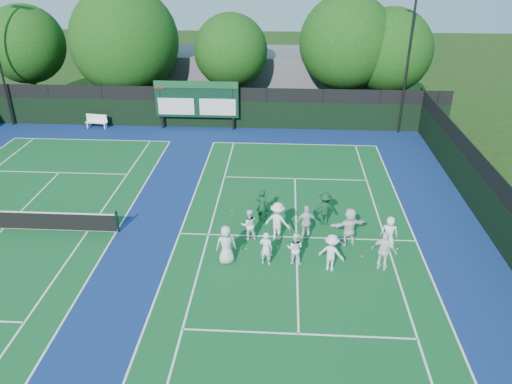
# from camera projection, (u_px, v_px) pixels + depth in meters

# --- Properties ---
(ground) EXTENTS (120.00, 120.00, 0.00)m
(ground) POSITION_uv_depth(u_px,v_px,m) (297.00, 249.00, 22.28)
(ground) COLOR #19340E
(ground) RESTS_ON ground
(court_apron) EXTENTS (34.00, 32.00, 0.01)m
(court_apron) POSITION_uv_depth(u_px,v_px,m) (169.00, 233.00, 23.49)
(court_apron) COLOR navy
(court_apron) RESTS_ON ground
(near_court) EXTENTS (11.05, 23.85, 0.01)m
(near_court) POSITION_uv_depth(u_px,v_px,m) (296.00, 237.00, 23.17)
(near_court) COLOR #105023
(near_court) RESTS_ON ground
(left_court) EXTENTS (11.05, 23.85, 0.01)m
(left_court) POSITION_uv_depth(u_px,v_px,m) (4.00, 228.00, 23.92)
(left_court) COLOR #105023
(left_court) RESTS_ON ground
(back_fence) EXTENTS (34.00, 0.08, 3.00)m
(back_fence) POSITION_uv_depth(u_px,v_px,m) (212.00, 109.00, 36.25)
(back_fence) COLOR black
(back_fence) RESTS_ON ground
(divider_fence_right) EXTENTS (0.08, 32.00, 3.00)m
(divider_fence_right) POSITION_uv_depth(u_px,v_px,m) (501.00, 218.00, 22.08)
(divider_fence_right) COLOR black
(divider_fence_right) RESTS_ON ground
(scoreboard) EXTENTS (6.00, 0.21, 3.55)m
(scoreboard) POSITION_uv_depth(u_px,v_px,m) (196.00, 100.00, 35.56)
(scoreboard) COLOR black
(scoreboard) RESTS_ON ground
(clubhouse) EXTENTS (18.00, 6.00, 4.00)m
(clubhouse) POSITION_uv_depth(u_px,v_px,m) (271.00, 75.00, 42.87)
(clubhouse) COLOR #5D5D62
(clubhouse) RESTS_ON ground
(light_pole_right) EXTENTS (1.20, 0.30, 10.12)m
(light_pole_right) POSITION_uv_depth(u_px,v_px,m) (410.00, 42.00, 33.03)
(light_pole_right) COLOR black
(light_pole_right) RESTS_ON ground
(tennis_net) EXTENTS (11.30, 0.10, 1.10)m
(tennis_net) POSITION_uv_depth(u_px,v_px,m) (2.00, 219.00, 23.70)
(tennis_net) COLOR black
(tennis_net) RESTS_ON ground
(bench) EXTENTS (1.64, 0.62, 1.01)m
(bench) POSITION_uv_depth(u_px,v_px,m) (97.00, 121.00, 36.51)
(bench) COLOR white
(bench) RESTS_ON ground
(tree_a) EXTENTS (5.97, 5.97, 8.18)m
(tree_a) POSITION_uv_depth(u_px,v_px,m) (29.00, 46.00, 38.56)
(tree_a) COLOR black
(tree_a) RESTS_ON ground
(tree_b) EXTENTS (8.20, 8.20, 9.61)m
(tree_b) POSITION_uv_depth(u_px,v_px,m) (127.00, 44.00, 38.02)
(tree_b) COLOR black
(tree_b) RESTS_ON ground
(tree_c) EXTENTS (5.57, 5.57, 7.67)m
(tree_c) POSITION_uv_depth(u_px,v_px,m) (233.00, 53.00, 37.84)
(tree_c) COLOR black
(tree_c) RESTS_ON ground
(tree_d) EXTENTS (7.04, 7.04, 9.11)m
(tree_d) POSITION_uv_depth(u_px,v_px,m) (348.00, 45.00, 37.08)
(tree_d) COLOR black
(tree_d) RESTS_ON ground
(tree_e) EXTENTS (6.27, 6.27, 8.15)m
(tree_e) POSITION_uv_depth(u_px,v_px,m) (391.00, 53.00, 37.16)
(tree_e) COLOR black
(tree_e) RESTS_ON ground
(tennis_ball_0) EXTENTS (0.07, 0.07, 0.07)m
(tennis_ball_0) POSITION_uv_depth(u_px,v_px,m) (246.00, 249.00, 22.26)
(tennis_ball_0) COLOR #B5CA17
(tennis_ball_0) RESTS_ON ground
(tennis_ball_2) EXTENTS (0.07, 0.07, 0.07)m
(tennis_ball_2) POSITION_uv_depth(u_px,v_px,m) (397.00, 249.00, 22.26)
(tennis_ball_2) COLOR #B5CA17
(tennis_ball_2) RESTS_ON ground
(tennis_ball_3) EXTENTS (0.07, 0.07, 0.07)m
(tennis_ball_3) POSITION_uv_depth(u_px,v_px,m) (232.00, 210.00, 25.43)
(tennis_ball_3) COLOR #B5CA17
(tennis_ball_3) RESTS_ON ground
(tennis_ball_4) EXTENTS (0.07, 0.07, 0.07)m
(tennis_ball_4) POSITION_uv_depth(u_px,v_px,m) (327.00, 208.00, 25.65)
(tennis_ball_4) COLOR #B5CA17
(tennis_ball_4) RESTS_ON ground
(tennis_ball_5) EXTENTS (0.07, 0.07, 0.07)m
(tennis_ball_5) POSITION_uv_depth(u_px,v_px,m) (362.00, 256.00, 21.74)
(tennis_ball_5) COLOR #B5CA17
(tennis_ball_5) RESTS_ON ground
(player_front_0) EXTENTS (0.97, 0.76, 1.76)m
(player_front_0) POSITION_uv_depth(u_px,v_px,m) (226.00, 245.00, 21.01)
(player_front_0) COLOR silver
(player_front_0) RESTS_ON ground
(player_front_1) EXTENTS (0.63, 0.47, 1.55)m
(player_front_1) POSITION_uv_depth(u_px,v_px,m) (266.00, 248.00, 20.94)
(player_front_1) COLOR white
(player_front_1) RESTS_ON ground
(player_front_2) EXTENTS (0.81, 0.69, 1.47)m
(player_front_2) POSITION_uv_depth(u_px,v_px,m) (295.00, 248.00, 21.03)
(player_front_2) COLOR white
(player_front_2) RESTS_ON ground
(player_front_3) EXTENTS (1.22, 0.95, 1.66)m
(player_front_3) POSITION_uv_depth(u_px,v_px,m) (331.00, 253.00, 20.56)
(player_front_3) COLOR white
(player_front_3) RESTS_ON ground
(player_front_4) EXTENTS (1.13, 0.82, 1.79)m
(player_front_4) POSITION_uv_depth(u_px,v_px,m) (384.00, 251.00, 20.56)
(player_front_4) COLOR white
(player_front_4) RESTS_ON ground
(player_back_0) EXTENTS (0.85, 0.73, 1.51)m
(player_back_0) POSITION_uv_depth(u_px,v_px,m) (249.00, 225.00, 22.74)
(player_back_0) COLOR white
(player_back_0) RESTS_ON ground
(player_back_1) EXTENTS (1.36, 1.05, 1.85)m
(player_back_1) POSITION_uv_depth(u_px,v_px,m) (278.00, 221.00, 22.68)
(player_back_1) COLOR white
(player_back_1) RESTS_ON ground
(player_back_2) EXTENTS (1.04, 0.55, 1.70)m
(player_back_2) POSITION_uv_depth(u_px,v_px,m) (306.00, 223.00, 22.72)
(player_back_2) COLOR silver
(player_back_2) RESTS_ON ground
(player_back_3) EXTENTS (1.77, 1.04, 1.82)m
(player_back_3) POSITION_uv_depth(u_px,v_px,m) (349.00, 227.00, 22.28)
(player_back_3) COLOR white
(player_back_3) RESTS_ON ground
(player_back_4) EXTENTS (0.82, 0.61, 1.53)m
(player_back_4) POSITION_uv_depth(u_px,v_px,m) (389.00, 232.00, 22.12)
(player_back_4) COLOR white
(player_back_4) RESTS_ON ground
(coach_left) EXTENTS (0.70, 0.57, 1.67)m
(coach_left) POSITION_uv_depth(u_px,v_px,m) (262.00, 205.00, 24.21)
(coach_left) COLOR #103B20
(coach_left) RESTS_ON ground
(coach_right) EXTENTS (1.08, 0.62, 1.67)m
(coach_right) POSITION_uv_depth(u_px,v_px,m) (325.00, 209.00, 23.93)
(coach_right) COLOR #103B20
(coach_right) RESTS_ON ground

